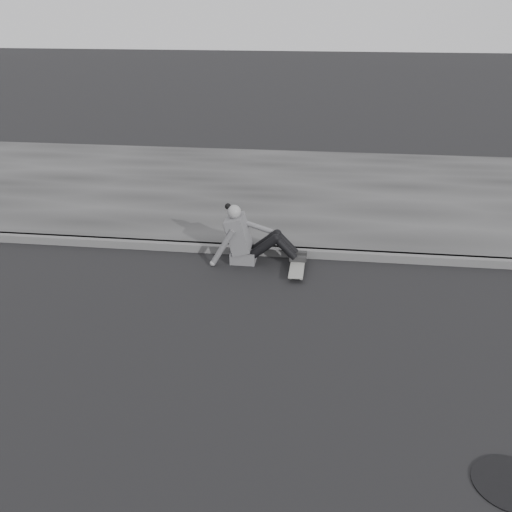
# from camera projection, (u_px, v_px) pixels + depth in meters

# --- Properties ---
(ground) EXTENTS (80.00, 80.00, 0.00)m
(ground) POSITION_uv_depth(u_px,v_px,m) (391.00, 360.00, 6.06)
(ground) COLOR black
(ground) RESTS_ON ground
(curb) EXTENTS (24.00, 0.16, 0.12)m
(curb) POSITION_uv_depth(u_px,v_px,m) (376.00, 256.00, 8.37)
(curb) COLOR #515151
(curb) RESTS_ON ground
(sidewalk) EXTENTS (24.00, 6.00, 0.12)m
(sidewalk) POSITION_uv_depth(u_px,v_px,m) (367.00, 193.00, 11.10)
(sidewalk) COLOR #323232
(sidewalk) RESTS_ON ground
(manhole) EXTENTS (0.62, 0.62, 0.01)m
(manhole) POSITION_uv_depth(u_px,v_px,m) (512.00, 483.00, 4.51)
(manhole) COLOR black
(manhole) RESTS_ON ground
(skateboard) EXTENTS (0.20, 0.78, 0.09)m
(skateboard) POSITION_uv_depth(u_px,v_px,m) (297.00, 267.00, 8.01)
(skateboard) COLOR #ABAAA5
(skateboard) RESTS_ON ground
(seated_woman) EXTENTS (1.38, 0.46, 0.88)m
(seated_woman) POSITION_uv_depth(u_px,v_px,m) (248.00, 239.00, 8.20)
(seated_woman) COLOR #535355
(seated_woman) RESTS_ON ground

